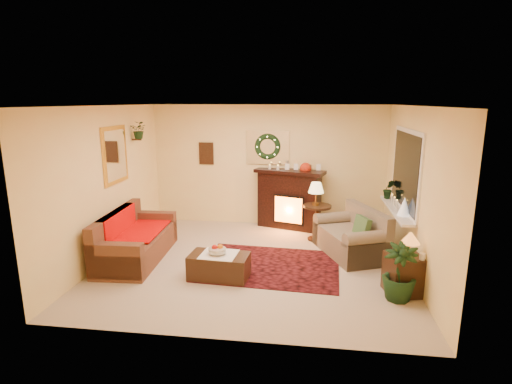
# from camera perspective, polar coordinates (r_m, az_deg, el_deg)

# --- Properties ---
(floor) EXTENTS (5.00, 5.00, 0.00)m
(floor) POSITION_cam_1_polar(r_m,az_deg,el_deg) (6.85, -0.39, -10.08)
(floor) COLOR beige
(floor) RESTS_ON ground
(ceiling) EXTENTS (5.00, 5.00, 0.00)m
(ceiling) POSITION_cam_1_polar(r_m,az_deg,el_deg) (6.31, -0.43, 12.23)
(ceiling) COLOR white
(ceiling) RESTS_ON ground
(wall_back) EXTENTS (5.00, 5.00, 0.00)m
(wall_back) POSITION_cam_1_polar(r_m,az_deg,el_deg) (8.65, 1.68, 3.76)
(wall_back) COLOR #EFD88C
(wall_back) RESTS_ON ground
(wall_front) EXTENTS (5.00, 5.00, 0.00)m
(wall_front) POSITION_cam_1_polar(r_m,az_deg,el_deg) (4.31, -4.61, -5.71)
(wall_front) COLOR #EFD88C
(wall_front) RESTS_ON ground
(wall_left) EXTENTS (4.50, 4.50, 0.00)m
(wall_left) POSITION_cam_1_polar(r_m,az_deg,el_deg) (7.23, -20.43, 1.13)
(wall_left) COLOR #EFD88C
(wall_left) RESTS_ON ground
(wall_right) EXTENTS (4.50, 4.50, 0.00)m
(wall_right) POSITION_cam_1_polar(r_m,az_deg,el_deg) (6.59, 21.64, -0.05)
(wall_right) COLOR #EFD88C
(wall_right) RESTS_ON ground
(area_rug) EXTENTS (2.35, 1.82, 0.01)m
(area_rug) POSITION_cam_1_polar(r_m,az_deg,el_deg) (6.72, 1.96, -10.48)
(area_rug) COLOR #4F1911
(area_rug) RESTS_ON floor
(sofa) EXTENTS (0.95, 1.98, 0.83)m
(sofa) POSITION_cam_1_polar(r_m,az_deg,el_deg) (7.18, -16.68, -5.88)
(sofa) COLOR brown
(sofa) RESTS_ON floor
(red_throw) EXTENTS (0.76, 1.24, 0.02)m
(red_throw) POSITION_cam_1_polar(r_m,az_deg,el_deg) (7.32, -16.27, -5.28)
(red_throw) COLOR red
(red_throw) RESTS_ON sofa
(fireplace) EXTENTS (1.36, 0.77, 1.19)m
(fireplace) POSITION_cam_1_polar(r_m,az_deg,el_deg) (8.56, 4.76, -1.51)
(fireplace) COLOR black
(fireplace) RESTS_ON floor
(poinsettia) EXTENTS (0.24, 0.24, 0.24)m
(poinsettia) POSITION_cam_1_polar(r_m,az_deg,el_deg) (8.38, 7.10, 3.36)
(poinsettia) COLOR #B8250F
(poinsettia) RESTS_ON fireplace
(mantel_candle_a) EXTENTS (0.06, 0.06, 0.18)m
(mantel_candle_a) POSITION_cam_1_polar(r_m,az_deg,el_deg) (8.46, 1.98, 3.28)
(mantel_candle_a) COLOR silver
(mantel_candle_a) RESTS_ON fireplace
(mantel_candle_b) EXTENTS (0.06, 0.06, 0.18)m
(mantel_candle_b) POSITION_cam_1_polar(r_m,az_deg,el_deg) (8.39, 3.15, 3.18)
(mantel_candle_b) COLOR white
(mantel_candle_b) RESTS_ON fireplace
(mantel_mirror) EXTENTS (0.92, 0.02, 0.72)m
(mantel_mirror) POSITION_cam_1_polar(r_m,az_deg,el_deg) (8.57, 1.68, 6.37)
(mantel_mirror) COLOR white
(mantel_mirror) RESTS_ON wall_back
(wreath) EXTENTS (0.55, 0.11, 0.55)m
(wreath) POSITION_cam_1_polar(r_m,az_deg,el_deg) (8.53, 1.65, 6.48)
(wreath) COLOR #194719
(wreath) RESTS_ON wall_back
(wall_art) EXTENTS (0.32, 0.03, 0.48)m
(wall_art) POSITION_cam_1_polar(r_m,az_deg,el_deg) (8.83, -7.11, 5.49)
(wall_art) COLOR #381E11
(wall_art) RESTS_ON wall_back
(gold_mirror) EXTENTS (0.03, 0.84, 1.00)m
(gold_mirror) POSITION_cam_1_polar(r_m,az_deg,el_deg) (7.42, -19.49, 5.01)
(gold_mirror) COLOR gold
(gold_mirror) RESTS_ON wall_left
(hanging_plant) EXTENTS (0.33, 0.28, 0.36)m
(hanging_plant) POSITION_cam_1_polar(r_m,az_deg,el_deg) (8.01, -16.29, 7.35)
(hanging_plant) COLOR #194719
(hanging_plant) RESTS_ON wall_left
(loveseat) EXTENTS (1.31, 1.64, 0.83)m
(loveseat) POSITION_cam_1_polar(r_m,az_deg,el_deg) (7.28, 13.32, -5.50)
(loveseat) COLOR gray
(loveseat) RESTS_ON floor
(window_frame) EXTENTS (0.03, 1.86, 1.36)m
(window_frame) POSITION_cam_1_polar(r_m,az_deg,el_deg) (7.07, 20.65, 2.92)
(window_frame) COLOR white
(window_frame) RESTS_ON wall_right
(window_glass) EXTENTS (0.02, 1.70, 1.22)m
(window_glass) POSITION_cam_1_polar(r_m,az_deg,el_deg) (7.07, 20.53, 2.93)
(window_glass) COLOR black
(window_glass) RESTS_ON wall_right
(window_sill) EXTENTS (0.22, 1.86, 0.04)m
(window_sill) POSITION_cam_1_polar(r_m,az_deg,el_deg) (7.19, 19.40, -2.39)
(window_sill) COLOR white
(window_sill) RESTS_ON wall_right
(mini_tree) EXTENTS (0.20, 0.20, 0.29)m
(mini_tree) POSITION_cam_1_polar(r_m,az_deg,el_deg) (6.75, 20.42, -1.94)
(mini_tree) COLOR white
(mini_tree) RESTS_ON window_sill
(sill_plant) EXTENTS (0.26, 0.21, 0.47)m
(sill_plant) POSITION_cam_1_polar(r_m,az_deg,el_deg) (7.82, 18.44, 0.50)
(sill_plant) COLOR #1D3D17
(sill_plant) RESTS_ON window_sill
(side_table_round) EXTENTS (0.70, 0.70, 0.70)m
(side_table_round) POSITION_cam_1_polar(r_m,az_deg,el_deg) (7.91, 8.68, -4.52)
(side_table_round) COLOR #342113
(side_table_round) RESTS_ON floor
(lamp_cream) EXTENTS (0.30, 0.30, 0.46)m
(lamp_cream) POSITION_cam_1_polar(r_m,az_deg,el_deg) (7.75, 8.55, -0.63)
(lamp_cream) COLOR #FFDF88
(lamp_cream) RESTS_ON side_table_round
(end_table_square) EXTENTS (0.56, 0.56, 0.57)m
(end_table_square) POSITION_cam_1_polar(r_m,az_deg,el_deg) (6.12, 20.35, -11.08)
(end_table_square) COLOR #533318
(end_table_square) RESTS_ON floor
(lamp_tiffany) EXTENTS (0.26, 0.26, 0.39)m
(lamp_tiffany) POSITION_cam_1_polar(r_m,az_deg,el_deg) (5.93, 21.13, -6.97)
(lamp_tiffany) COLOR orange
(lamp_tiffany) RESTS_ON end_table_square
(coffee_table) EXTENTS (0.93, 0.56, 0.38)m
(coffee_table) POSITION_cam_1_polar(r_m,az_deg,el_deg) (6.26, -5.29, -10.34)
(coffee_table) COLOR black
(coffee_table) RESTS_ON floor
(fruit_bowl) EXTENTS (0.27, 0.27, 0.06)m
(fruit_bowl) POSITION_cam_1_polar(r_m,az_deg,el_deg) (6.17, -5.57, -8.27)
(fruit_bowl) COLOR beige
(fruit_bowl) RESTS_ON coffee_table
(floor_palm) EXTENTS (1.57, 1.57, 2.41)m
(floor_palm) POSITION_cam_1_polar(r_m,az_deg,el_deg) (5.84, 19.84, -10.30)
(floor_palm) COLOR #28651F
(floor_palm) RESTS_ON floor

